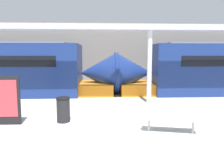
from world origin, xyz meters
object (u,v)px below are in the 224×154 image
(bench_near, at_px, (171,117))
(poster_board, at_px, (3,101))
(trash_bin, at_px, (63,109))
(support_column_near, at_px, (149,67))

(bench_near, relative_size, poster_board, 1.02)
(trash_bin, bearing_deg, bench_near, -19.10)
(trash_bin, bearing_deg, poster_board, -173.70)
(trash_bin, relative_size, poster_board, 0.53)
(trash_bin, distance_m, support_column_near, 4.89)
(bench_near, xyz_separation_m, trash_bin, (-3.59, 1.24, -0.06))
(bench_near, height_order, trash_bin, trash_bin)
(trash_bin, height_order, support_column_near, support_column_near)
(bench_near, distance_m, support_column_near, 4.20)
(trash_bin, distance_m, poster_board, 2.09)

